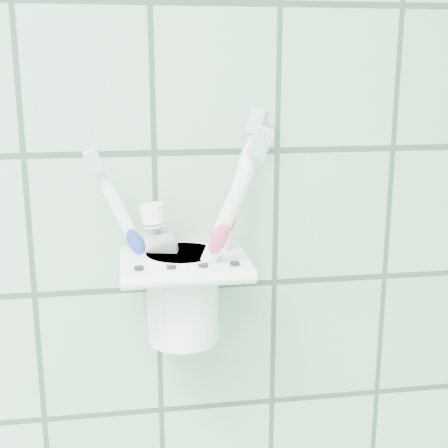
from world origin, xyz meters
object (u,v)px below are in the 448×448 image
Objects in this scene: toothbrush_blue at (195,220)px; toothpaste_tube at (173,257)px; toothbrush_pink at (176,232)px; cup at (183,292)px; toothbrush_orange at (174,224)px; holder_bracket at (184,265)px.

toothbrush_blue is 0.05m from toothpaste_tube.
toothbrush_pink is 1.45× the size of toothpaste_tube.
cup is 0.41× the size of toothbrush_orange.
cup is at bearing -68.15° from toothbrush_pink.
toothpaste_tube is (-0.00, 0.02, -0.04)m from toothbrush_orange.
toothbrush_orange reaches higher than toothpaste_tube.
holder_bracket is 0.03m from toothbrush_pink.
toothbrush_pink is at bearing 117.09° from cup.
holder_bracket is 1.35× the size of cup.
toothbrush_orange is 1.64× the size of toothpaste_tube.
toothbrush_orange reaches higher than cup.
toothpaste_tube is at bearing 172.74° from toothbrush_pink.
cup is at bearing -31.99° from toothpaste_tube.
holder_bracket is 0.02m from toothpaste_tube.
toothbrush_pink is at bearing 166.35° from toothbrush_blue.
toothbrush_pink is 0.02m from toothbrush_orange.
toothbrush_pink is 0.86× the size of toothbrush_blue.
cup is (-0.00, 0.00, -0.03)m from holder_bracket.
toothpaste_tube is (-0.02, 0.01, -0.04)m from toothbrush_blue.
toothbrush_blue is (0.01, -0.01, 0.07)m from cup.
toothbrush_orange is (-0.00, -0.02, 0.01)m from toothbrush_pink.
holder_bracket is 0.03m from cup.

